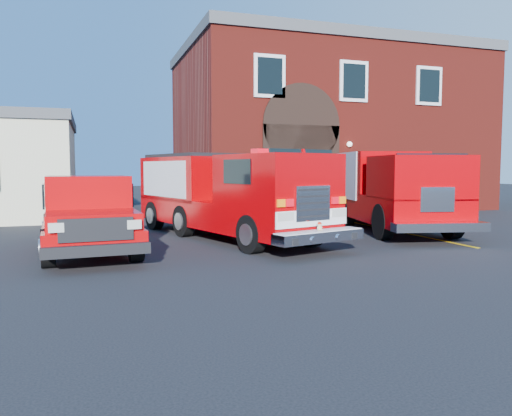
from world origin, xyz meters
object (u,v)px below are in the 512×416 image
object	(u,v)px
pickup_truck	(87,216)
secondary_truck	(384,187)
fire_engine	(225,193)
fire_station	(323,129)

from	to	relation	value
pickup_truck	secondary_truck	bearing A→B (deg)	10.71
fire_engine	fire_station	bearing A→B (deg)	51.00
secondary_truck	fire_station	bearing A→B (deg)	76.30
fire_station	fire_engine	distance (m)	13.59
fire_engine	secondary_truck	distance (m)	6.00
fire_station	pickup_truck	bearing A→B (deg)	-136.68
pickup_truck	secondary_truck	distance (m)	10.18
fire_station	secondary_truck	size ratio (longest dim) A/B	1.76
fire_station	fire_engine	size ratio (longest dim) A/B	1.72
fire_engine	secondary_truck	size ratio (longest dim) A/B	1.02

